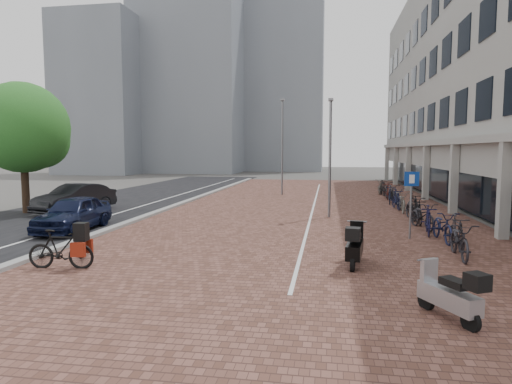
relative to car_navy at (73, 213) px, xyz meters
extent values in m
plane|color=#474442|center=(6.50, -3.14, -0.66)|extent=(140.00, 140.00, 0.00)
cube|color=brown|center=(8.50, 8.86, -0.65)|extent=(14.50, 42.00, 0.04)
cube|color=black|center=(-2.50, 8.86, -0.65)|extent=(8.00, 50.00, 0.03)
cube|color=gray|center=(1.40, 8.86, -0.59)|extent=(0.35, 42.00, 0.14)
cube|color=white|center=(-0.50, 8.86, -0.64)|extent=(0.12, 44.00, 0.00)
cube|color=white|center=(8.70, 8.86, -0.62)|extent=(0.10, 30.00, 0.00)
cube|color=#A3A39E|center=(19.50, 12.86, 7.84)|extent=(8.00, 40.00, 13.00)
cube|color=black|center=(16.10, 12.86, 1.04)|extent=(0.15, 38.00, 3.20)
cube|color=#A3A39E|center=(15.90, 12.86, 2.79)|extent=(1.60, 38.00, 0.30)
cube|color=#A3A39E|center=(15.30, 0.86, 1.04)|extent=(0.35, 0.35, 3.40)
cube|color=#A3A39E|center=(15.30, 6.86, 1.04)|extent=(0.35, 0.35, 3.40)
cube|color=#A3A39E|center=(15.30, 12.86, 1.04)|extent=(0.35, 0.35, 3.40)
cube|color=#A3A39E|center=(15.30, 18.86, 1.04)|extent=(0.35, 0.35, 3.40)
cube|color=#A3A39E|center=(15.30, 24.86, 1.04)|extent=(0.35, 0.35, 3.40)
cube|color=#A3A39E|center=(15.30, 30.86, 1.04)|extent=(0.35, 0.35, 3.40)
cube|color=gray|center=(-9.50, 44.86, 15.34)|extent=(14.00, 12.00, 32.00)
cube|color=gray|center=(2.50, 51.86, 12.34)|extent=(12.00, 10.00, 26.00)
cube|color=gray|center=(-19.50, 38.86, 9.34)|extent=(10.00, 10.00, 20.00)
imported|color=black|center=(0.00, 0.00, 0.00)|extent=(1.75, 3.95, 1.32)
imported|color=black|center=(-2.73, 4.53, 0.04)|extent=(2.47, 4.47, 1.39)
imported|color=black|center=(2.77, -4.99, -0.15)|extent=(1.75, 0.67, 1.02)
cube|color=black|center=(2.77, -4.99, 0.31)|extent=(0.34, 0.32, 0.46)
cube|color=maroon|center=(2.55, -4.99, -0.10)|extent=(0.37, 0.14, 0.36)
cube|color=maroon|center=(2.99, -4.99, -0.10)|extent=(0.37, 0.14, 0.36)
cylinder|color=slate|center=(12.22, 0.37, 0.40)|extent=(0.07, 0.07, 2.12)
cube|color=#0B3394|center=(12.22, 0.34, 1.41)|extent=(0.48, 0.09, 0.48)
cylinder|color=slate|center=(9.51, 4.76, 1.96)|extent=(0.12, 0.12, 5.23)
cylinder|color=slate|center=(6.37, 14.49, 2.53)|extent=(0.12, 0.12, 6.39)
cylinder|color=#382619|center=(-4.93, 3.89, 0.71)|extent=(0.35, 0.35, 2.73)
sphere|color=#286322|center=(-4.93, 3.89, 3.44)|extent=(4.29, 4.29, 4.29)
sphere|color=#286322|center=(-4.44, 4.48, 2.85)|extent=(2.73, 2.73, 2.73)
imported|color=black|center=(13.11, -2.14, -0.14)|extent=(0.79, 2.00, 1.04)
imported|color=black|center=(13.34, -0.99, -0.13)|extent=(0.52, 1.75, 1.05)
imported|color=#161C3D|center=(13.22, 0.16, -0.14)|extent=(0.79, 2.01, 1.04)
imported|color=black|center=(13.00, 1.31, -0.13)|extent=(0.75, 1.80, 1.05)
imported|color=black|center=(13.04, 2.46, -0.14)|extent=(1.11, 2.08, 1.04)
imported|color=black|center=(13.06, 3.61, -0.13)|extent=(0.54, 1.76, 1.05)
imported|color=black|center=(13.12, 4.76, -0.14)|extent=(0.87, 2.03, 1.04)
imported|color=black|center=(13.33, 5.91, -0.13)|extent=(0.64, 1.78, 1.05)
imported|color=#62615A|center=(13.03, 7.06, -0.14)|extent=(0.79, 2.01, 1.04)
imported|color=#121633|center=(12.92, 8.21, -0.13)|extent=(0.63, 1.78, 1.05)
imported|color=black|center=(13.17, 9.36, -0.14)|extent=(0.79, 2.00, 1.04)
imported|color=black|center=(12.91, 10.51, -0.13)|extent=(0.75, 1.80, 1.05)
imported|color=black|center=(13.23, 11.66, -0.14)|extent=(0.82, 2.01, 1.04)
imported|color=#461812|center=(13.09, 12.81, -0.13)|extent=(0.74, 1.80, 1.05)
imported|color=black|center=(13.17, 13.96, -0.14)|extent=(0.86, 2.03, 1.04)
imported|color=black|center=(13.07, 15.11, -0.13)|extent=(0.58, 1.77, 1.05)
imported|color=#605D57|center=(13.08, 16.26, -0.14)|extent=(1.10, 2.07, 1.04)
camera|label=1|loc=(9.44, -14.92, 2.36)|focal=30.63mm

